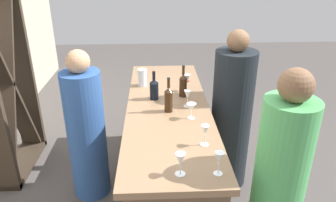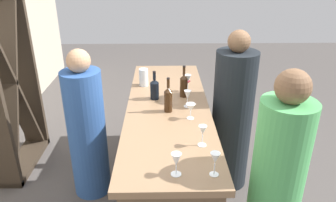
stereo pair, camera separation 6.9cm
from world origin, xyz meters
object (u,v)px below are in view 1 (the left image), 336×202
Objects in this scene: wine_glass_near_right at (187,80)px; water_pitcher at (142,78)px; wine_glass_near_center at (205,131)px; wine_glass_far_right at (180,160)px; person_right_guest at (86,132)px; wine_glass_far_left at (191,108)px; person_center_guest at (231,118)px; wine_bottle_leftmost_amber_brown at (168,99)px; person_left_guest at (277,191)px; wine_glass_far_center at (188,95)px; wine_glass_near_left at (219,158)px; wine_rack at (5,84)px; wine_bottle_center_amber_brown at (183,85)px; wine_bottle_second_left_near_black at (154,89)px.

wine_glass_near_right is 0.47m from water_pitcher.
wine_glass_near_right is (1.02, 0.03, 0.00)m from wine_glass_near_center.
wine_glass_far_right is 0.10× the size of person_right_guest.
person_center_guest is at bearing -48.46° from wine_glass_far_left.
wine_glass_near_right is (0.46, -0.21, -0.00)m from wine_bottle_leftmost_amber_brown.
wine_glass_far_center is at bearing -62.94° from person_left_guest.
wine_glass_near_center is 0.11× the size of person_right_guest.
wine_bottle_leftmost_amber_brown is 0.23m from wine_glass_far_left.
wine_glass_near_left is 1.18× the size of wine_glass_far_left.
wine_glass_near_right is at bearing 2.70° from wine_glass_near_left.
wine_glass_near_right reaches higher than wine_glass_near_left.
wine_glass_far_center is 0.10× the size of person_left_guest.
wine_glass_far_right is 1.36m from person_right_guest.
wine_glass_far_right is 0.09× the size of person_left_guest.
person_left_guest is at bearing -159.40° from wine_glass_near_right.
wine_rack is 2.44m from wine_glass_near_left.
wine_glass_far_left is at bearing -11.41° from wine_glass_far_right.
wine_glass_near_center is at bearing -56.82° from person_right_guest.
wine_rack is 1.05m from person_right_guest.
wine_bottle_leftmost_amber_brown reaches higher than wine_glass_near_left.
person_left_guest is at bearing -155.26° from wine_bottle_center_amber_brown.
wine_bottle_leftmost_amber_brown is at bearing 117.43° from wine_glass_far_center.
wine_bottle_second_left_near_black reaches higher than water_pitcher.
wine_glass_near_center is at bearing 54.37° from person_center_guest.
person_right_guest reaches higher than wine_glass_far_left.
wine_rack is 1.83m from wine_bottle_center_amber_brown.
wine_rack is at bearing 69.54° from wine_bottle_leftmost_amber_brown.
person_left_guest reaches higher than water_pitcher.
wine_bottle_center_amber_brown reaches higher than wine_glass_near_right.
wine_glass_near_center reaches higher than wine_glass_far_left.
wine_bottle_center_amber_brown reaches higher than wine_glass_far_right.
water_pitcher is at bearing -89.92° from wine_rack.
person_right_guest is at bearing 107.84° from wine_glass_near_right.
wine_glass_far_center is (-0.23, -0.02, -0.01)m from wine_bottle_center_amber_brown.
water_pitcher reaches higher than wine_glass_near_left.
water_pitcher is 0.12× the size of person_right_guest.
wine_glass_near_right is at bearing -24.39° from wine_bottle_leftmost_amber_brown.
person_left_guest reaches higher than wine_glass_far_center.
wine_glass_near_left is at bearing -66.94° from person_right_guest.
wine_rack is at bearing 58.10° from wine_glass_near_center.
person_right_guest is at bearing 100.93° from wine_bottle_center_amber_brown.
wine_bottle_center_amber_brown reaches higher than water_pitcher.
wine_glass_near_left is at bearing -163.16° from wine_bottle_leftmost_amber_brown.
person_left_guest is at bearing -151.02° from wine_glass_far_center.
wine_bottle_center_amber_brown is (0.05, -0.28, 0.01)m from wine_bottle_second_left_near_black.
wine_rack reaches higher than wine_bottle_second_left_near_black.
person_left_guest is (-0.84, -0.70, -0.32)m from wine_bottle_leftmost_amber_brown.
wine_rack is 11.69× the size of wine_glass_near_right.
wine_glass_far_left is at bearing -126.94° from wine_bottle_leftmost_amber_brown.
person_left_guest reaches higher than wine_glass_near_left.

